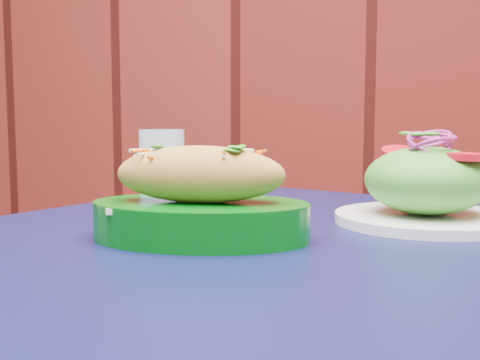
# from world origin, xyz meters

# --- Properties ---
(cafe_table) EXTENTS (1.02, 1.02, 0.75)m
(cafe_table) POSITION_xyz_m (0.40, 1.85, 0.66)
(cafe_table) COLOR black
(cafe_table) RESTS_ON ground
(banh_mi_basket) EXTENTS (0.25, 0.18, 0.11)m
(banh_mi_basket) POSITION_xyz_m (0.30, 1.82, 0.79)
(banh_mi_basket) COLOR #01560C
(banh_mi_basket) RESTS_ON cafe_table
(salad_plate) EXTENTS (0.22, 0.22, 0.11)m
(salad_plate) POSITION_xyz_m (0.53, 1.99, 0.79)
(salad_plate) COLOR white
(salad_plate) RESTS_ON cafe_table
(water_glass) EXTENTS (0.07, 0.07, 0.11)m
(water_glass) POSITION_xyz_m (0.14, 2.07, 0.81)
(water_glass) COLOR silver
(water_glass) RESTS_ON cafe_table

